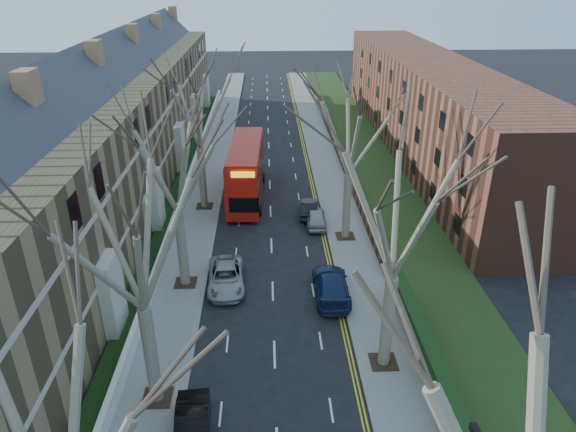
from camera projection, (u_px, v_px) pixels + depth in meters
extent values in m
cube|color=slate|center=(213.00, 163.00, 54.35)|extent=(3.00, 102.00, 0.12)
cube|color=slate|center=(325.00, 162.00, 54.81)|extent=(3.00, 102.00, 0.12)
cube|color=olive|center=(111.00, 143.00, 44.70)|extent=(9.00, 78.00, 10.00)
cube|color=#2E3038|center=(100.00, 72.00, 42.07)|extent=(4.67, 78.00, 4.67)
cube|color=beige|center=(164.00, 158.00, 45.53)|extent=(0.12, 78.00, 0.35)
cube|color=beige|center=(160.00, 120.00, 44.00)|extent=(0.12, 78.00, 0.35)
cube|color=brown|center=(426.00, 106.00, 56.68)|extent=(8.00, 54.00, 10.00)
cube|color=brown|center=(336.00, 145.00, 58.24)|extent=(0.35, 54.00, 0.90)
cube|color=white|center=(186.00, 188.00, 46.85)|extent=(0.30, 78.00, 1.00)
cube|color=#1D3413|center=(367.00, 160.00, 54.94)|extent=(6.00, 102.00, 0.06)
cylinder|color=#756A53|center=(151.00, 355.00, 23.54)|extent=(0.64, 0.64, 5.25)
cube|color=#2D2116|center=(157.00, 398.00, 24.68)|extent=(1.40, 1.40, 0.05)
cylinder|color=#756A53|center=(182.00, 249.00, 32.56)|extent=(0.64, 0.64, 5.07)
cube|color=#2D2116|center=(186.00, 283.00, 33.66)|extent=(1.40, 1.40, 0.05)
cylinder|color=#756A53|center=(202.00, 178.00, 43.30)|extent=(0.60, 0.60, 5.25)
cube|color=#2D2116|center=(205.00, 206.00, 44.44)|extent=(1.40, 1.40, 0.05)
cylinder|color=#756A53|center=(387.00, 322.00, 25.77)|extent=(0.64, 0.64, 5.25)
cube|color=#2D2116|center=(383.00, 362.00, 26.91)|extent=(1.40, 1.40, 0.05)
cylinder|color=#756A53|center=(347.00, 206.00, 38.39)|extent=(0.60, 0.60, 5.07)
cube|color=#2D2116|center=(345.00, 236.00, 39.49)|extent=(1.40, 1.40, 0.05)
cube|color=#AA160C|center=(246.00, 181.00, 45.89)|extent=(3.07, 11.72, 2.33)
cube|color=#AA160C|center=(246.00, 158.00, 44.92)|extent=(3.05, 11.14, 2.11)
cube|color=black|center=(246.00, 176.00, 45.69)|extent=(3.06, 10.79, 0.95)
cube|color=black|center=(245.00, 157.00, 44.88)|extent=(3.05, 10.56, 0.95)
imported|color=black|center=(192.00, 428.00, 22.35)|extent=(1.81, 4.31, 1.39)
imported|color=#98989D|center=(226.00, 277.00, 33.25)|extent=(2.63, 5.15, 1.39)
imported|color=navy|center=(331.00, 285.00, 32.27)|extent=(2.23, 5.31, 1.53)
imported|color=#9A9FA3|center=(316.00, 218.00, 41.19)|extent=(1.67, 3.96, 1.33)
imported|color=black|center=(309.00, 208.00, 42.79)|extent=(1.83, 4.13, 1.32)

